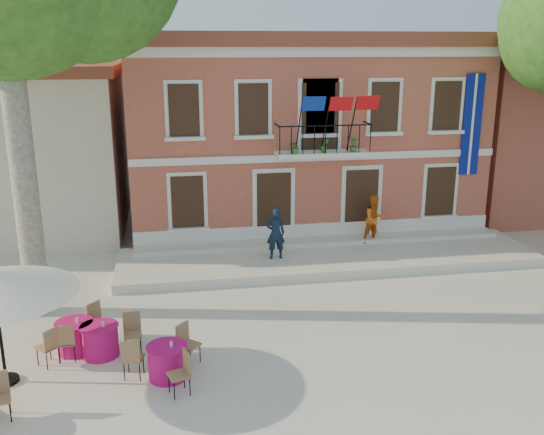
{
  "coord_description": "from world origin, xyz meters",
  "views": [
    {
      "loc": [
        -3.16,
        -14.27,
        7.08
      ],
      "look_at": [
        -0.09,
        3.5,
        1.92
      ],
      "focal_mm": 40.0,
      "sensor_mm": 36.0,
      "label": 1
    }
  ],
  "objects_px": {
    "cafe_table_0": "(100,339)",
    "cafe_table_3": "(167,360)",
    "pedestrian_navy": "(276,233)",
    "cafe_table_1": "(75,335)",
    "pedestrian_orange": "(375,219)"
  },
  "relations": [
    {
      "from": "pedestrian_navy",
      "to": "cafe_table_1",
      "type": "xyz_separation_m",
      "value": [
        -5.72,
        -4.86,
        -0.73
      ]
    },
    {
      "from": "pedestrian_navy",
      "to": "pedestrian_orange",
      "type": "relative_size",
      "value": 0.98
    },
    {
      "from": "pedestrian_navy",
      "to": "cafe_table_0",
      "type": "distance_m",
      "value": 7.3
    },
    {
      "from": "cafe_table_0",
      "to": "cafe_table_1",
      "type": "xyz_separation_m",
      "value": [
        -0.61,
        0.3,
        0.0
      ]
    },
    {
      "from": "cafe_table_1",
      "to": "cafe_table_0",
      "type": "bearing_deg",
      "value": -26.32
    },
    {
      "from": "pedestrian_navy",
      "to": "cafe_table_1",
      "type": "distance_m",
      "value": 7.54
    },
    {
      "from": "cafe_table_0",
      "to": "cafe_table_3",
      "type": "relative_size",
      "value": 1.06
    },
    {
      "from": "pedestrian_orange",
      "to": "cafe_table_1",
      "type": "bearing_deg",
      "value": -159.51
    },
    {
      "from": "cafe_table_1",
      "to": "cafe_table_3",
      "type": "xyz_separation_m",
      "value": [
        2.16,
        -1.57,
        0.01
      ]
    },
    {
      "from": "cafe_table_0",
      "to": "cafe_table_3",
      "type": "distance_m",
      "value": 2.0
    },
    {
      "from": "pedestrian_navy",
      "to": "cafe_table_1",
      "type": "relative_size",
      "value": 1.02
    },
    {
      "from": "pedestrian_orange",
      "to": "cafe_table_3",
      "type": "height_order",
      "value": "pedestrian_orange"
    },
    {
      "from": "pedestrian_navy",
      "to": "cafe_table_1",
      "type": "bearing_deg",
      "value": 40.23
    },
    {
      "from": "cafe_table_0",
      "to": "cafe_table_3",
      "type": "height_order",
      "value": "same"
    },
    {
      "from": "cafe_table_0",
      "to": "cafe_table_3",
      "type": "xyz_separation_m",
      "value": [
        1.55,
        -1.27,
        0.01
      ]
    }
  ]
}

